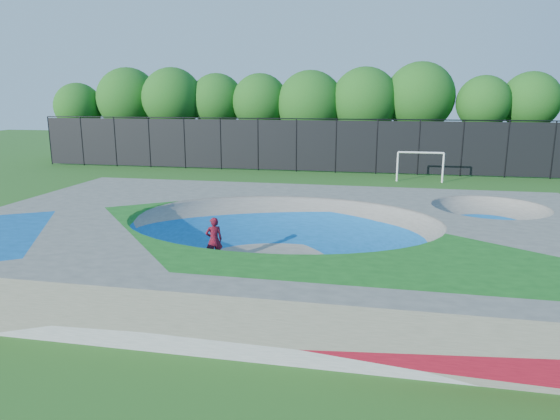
# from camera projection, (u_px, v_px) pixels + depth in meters

# --- Properties ---
(ground) EXTENTS (120.00, 120.00, 0.00)m
(ground) POSITION_uv_depth(u_px,v_px,m) (282.00, 260.00, 17.65)
(ground) COLOR #245B19
(ground) RESTS_ON ground
(skate_deck) EXTENTS (22.00, 14.00, 1.50)m
(skate_deck) POSITION_uv_depth(u_px,v_px,m) (282.00, 239.00, 17.48)
(skate_deck) COLOR gray
(skate_deck) RESTS_ON ground
(skater) EXTENTS (0.70, 0.62, 1.60)m
(skater) POSITION_uv_depth(u_px,v_px,m) (214.00, 240.00, 17.21)
(skater) COLOR red
(skater) RESTS_ON ground
(skateboard) EXTENTS (0.80, 0.55, 0.05)m
(skateboard) POSITION_uv_depth(u_px,v_px,m) (215.00, 261.00, 17.39)
(skateboard) COLOR black
(skateboard) RESTS_ON ground
(soccer_goal) EXTENTS (3.09, 0.12, 2.04)m
(soccer_goal) POSITION_uv_depth(u_px,v_px,m) (420.00, 161.00, 33.38)
(soccer_goal) COLOR white
(soccer_goal) RESTS_ON ground
(fence) EXTENTS (48.09, 0.09, 4.04)m
(fence) POSITION_uv_depth(u_px,v_px,m) (336.00, 145.00, 37.26)
(fence) COLOR black
(fence) RESTS_ON ground
(treeline) EXTENTS (51.30, 6.95, 8.44)m
(treeline) POSITION_uv_depth(u_px,v_px,m) (313.00, 102.00, 42.19)
(treeline) COLOR #4F3D27
(treeline) RESTS_ON ground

